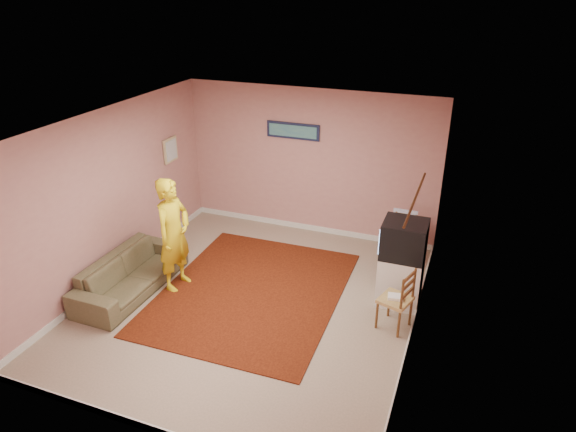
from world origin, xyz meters
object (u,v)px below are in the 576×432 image
at_px(chair_b, 396,293).
at_px(person, 174,235).
at_px(crt_tv, 404,239).
at_px(sofa, 131,274).
at_px(chair_a, 402,236).
at_px(tv_cabinet, 400,279).

xyz_separation_m(chair_b, person, (-3.21, -0.14, 0.33)).
xyz_separation_m(crt_tv, sofa, (-3.74, -1.11, -0.72)).
relative_size(chair_a, sofa, 0.24).
xyz_separation_m(tv_cabinet, chair_b, (0.04, -0.61, 0.16)).
relative_size(tv_cabinet, crt_tv, 1.23).
xyz_separation_m(tv_cabinet, crt_tv, (-0.01, -0.00, 0.63)).
height_order(crt_tv, sofa, crt_tv).
height_order(tv_cabinet, sofa, tv_cabinet).
height_order(chair_a, chair_b, chair_b).
xyz_separation_m(tv_cabinet, person, (-3.18, -0.75, 0.49)).
distance_m(tv_cabinet, chair_a, 1.10).
bearing_deg(crt_tv, chair_a, 98.25).
height_order(tv_cabinet, chair_b, chair_b).
distance_m(crt_tv, chair_a, 1.20).
bearing_deg(tv_cabinet, chair_b, -86.70).
relative_size(chair_b, sofa, 0.25).
relative_size(crt_tv, person, 0.35).
bearing_deg(person, crt_tv, -70.73).
height_order(chair_a, sofa, chair_a).
relative_size(chair_b, person, 0.28).
distance_m(sofa, person, 0.89).
height_order(tv_cabinet, crt_tv, crt_tv).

